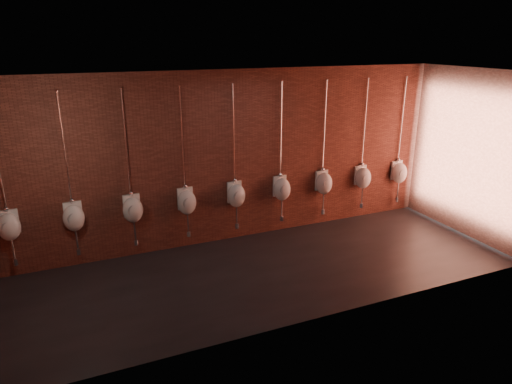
{
  "coord_description": "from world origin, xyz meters",
  "views": [
    {
      "loc": [
        -2.83,
        -6.19,
        3.73
      ],
      "look_at": [
        0.18,
        0.9,
        1.1
      ],
      "focal_mm": 32.0,
      "sensor_mm": 36.0,
      "label": 1
    }
  ],
  "objects_px": {
    "urinal_0": "(9,226)",
    "urinal_3": "(187,201)",
    "urinal_5": "(282,188)",
    "urinal_8": "(399,172)",
    "urinal_7": "(363,177)",
    "urinal_2": "(133,209)",
    "urinal_4": "(236,195)",
    "urinal_6": "(324,183)",
    "urinal_1": "(74,217)"
  },
  "relations": [
    {
      "from": "urinal_2",
      "to": "urinal_4",
      "type": "bearing_deg",
      "value": 0.0
    },
    {
      "from": "urinal_0",
      "to": "urinal_3",
      "type": "distance_m",
      "value": 2.85
    },
    {
      "from": "urinal_3",
      "to": "urinal_6",
      "type": "relative_size",
      "value": 1.0
    },
    {
      "from": "urinal_0",
      "to": "urinal_2",
      "type": "relative_size",
      "value": 1.0
    },
    {
      "from": "urinal_2",
      "to": "urinal_8",
      "type": "xyz_separation_m",
      "value": [
        5.71,
        0.0,
        0.0
      ]
    },
    {
      "from": "urinal_2",
      "to": "urinal_6",
      "type": "height_order",
      "value": "same"
    },
    {
      "from": "urinal_5",
      "to": "urinal_8",
      "type": "bearing_deg",
      "value": 0.0
    },
    {
      "from": "urinal_1",
      "to": "urinal_4",
      "type": "distance_m",
      "value": 2.85
    },
    {
      "from": "urinal_2",
      "to": "urinal_3",
      "type": "xyz_separation_m",
      "value": [
        0.95,
        0.0,
        0.0
      ]
    },
    {
      "from": "urinal_0",
      "to": "urinal_3",
      "type": "bearing_deg",
      "value": 0.0
    },
    {
      "from": "urinal_4",
      "to": "urinal_8",
      "type": "relative_size",
      "value": 1.0
    },
    {
      "from": "urinal_1",
      "to": "urinal_5",
      "type": "distance_m",
      "value": 3.81
    },
    {
      "from": "urinal_4",
      "to": "urinal_3",
      "type": "bearing_deg",
      "value": 180.0
    },
    {
      "from": "urinal_0",
      "to": "urinal_4",
      "type": "xyz_separation_m",
      "value": [
        3.81,
        0.0,
        0.0
      ]
    },
    {
      "from": "urinal_5",
      "to": "urinal_7",
      "type": "xyz_separation_m",
      "value": [
        1.9,
        0.0,
        0.0
      ]
    },
    {
      "from": "urinal_3",
      "to": "urinal_5",
      "type": "xyz_separation_m",
      "value": [
        1.9,
        0.0,
        0.0
      ]
    },
    {
      "from": "urinal_4",
      "to": "urinal_5",
      "type": "xyz_separation_m",
      "value": [
        0.95,
        0.0,
        0.0
      ]
    },
    {
      "from": "urinal_1",
      "to": "urinal_7",
      "type": "distance_m",
      "value": 5.71
    },
    {
      "from": "urinal_3",
      "to": "urinal_7",
      "type": "height_order",
      "value": "same"
    },
    {
      "from": "urinal_7",
      "to": "urinal_8",
      "type": "bearing_deg",
      "value": 0.0
    },
    {
      "from": "urinal_0",
      "to": "urinal_8",
      "type": "height_order",
      "value": "same"
    },
    {
      "from": "urinal_0",
      "to": "urinal_3",
      "type": "height_order",
      "value": "same"
    },
    {
      "from": "urinal_8",
      "to": "urinal_6",
      "type": "bearing_deg",
      "value": 180.0
    },
    {
      "from": "urinal_2",
      "to": "urinal_6",
      "type": "distance_m",
      "value": 3.81
    },
    {
      "from": "urinal_6",
      "to": "urinal_8",
      "type": "distance_m",
      "value": 1.9
    },
    {
      "from": "urinal_3",
      "to": "urinal_5",
      "type": "bearing_deg",
      "value": 0.0
    },
    {
      "from": "urinal_2",
      "to": "urinal_8",
      "type": "bearing_deg",
      "value": 0.0
    },
    {
      "from": "urinal_7",
      "to": "urinal_4",
      "type": "bearing_deg",
      "value": 180.0
    },
    {
      "from": "urinal_4",
      "to": "urinal_7",
      "type": "xyz_separation_m",
      "value": [
        2.85,
        0.0,
        0.0
      ]
    },
    {
      "from": "urinal_1",
      "to": "urinal_4",
      "type": "relative_size",
      "value": 1.0
    },
    {
      "from": "urinal_0",
      "to": "urinal_7",
      "type": "xyz_separation_m",
      "value": [
        6.66,
        0.0,
        0.0
      ]
    },
    {
      "from": "urinal_0",
      "to": "urinal_1",
      "type": "xyz_separation_m",
      "value": [
        0.95,
        0.0,
        0.0
      ]
    },
    {
      "from": "urinal_0",
      "to": "urinal_8",
      "type": "distance_m",
      "value": 7.61
    },
    {
      "from": "urinal_4",
      "to": "urinal_8",
      "type": "xyz_separation_m",
      "value": [
        3.81,
        0.0,
        0.0
      ]
    },
    {
      "from": "urinal_7",
      "to": "urinal_8",
      "type": "distance_m",
      "value": 0.95
    },
    {
      "from": "urinal_8",
      "to": "urinal_1",
      "type": "bearing_deg",
      "value": 180.0
    },
    {
      "from": "urinal_8",
      "to": "urinal_0",
      "type": "bearing_deg",
      "value": 180.0
    },
    {
      "from": "urinal_2",
      "to": "urinal_3",
      "type": "height_order",
      "value": "same"
    },
    {
      "from": "urinal_4",
      "to": "urinal_7",
      "type": "relative_size",
      "value": 1.0
    },
    {
      "from": "urinal_7",
      "to": "urinal_6",
      "type": "bearing_deg",
      "value": 180.0
    },
    {
      "from": "urinal_0",
      "to": "urinal_8",
      "type": "bearing_deg",
      "value": 0.0
    },
    {
      "from": "urinal_5",
      "to": "urinal_8",
      "type": "relative_size",
      "value": 1.0
    },
    {
      "from": "urinal_3",
      "to": "urinal_6",
      "type": "xyz_separation_m",
      "value": [
        2.85,
        0.0,
        0.0
      ]
    },
    {
      "from": "urinal_4",
      "to": "urinal_5",
      "type": "bearing_deg",
      "value": 0.0
    },
    {
      "from": "urinal_8",
      "to": "urinal_2",
      "type": "bearing_deg",
      "value": 180.0
    },
    {
      "from": "urinal_6",
      "to": "urinal_7",
      "type": "relative_size",
      "value": 1.0
    },
    {
      "from": "urinal_3",
      "to": "urinal_8",
      "type": "height_order",
      "value": "same"
    },
    {
      "from": "urinal_1",
      "to": "urinal_5",
      "type": "bearing_deg",
      "value": 0.0
    },
    {
      "from": "urinal_5",
      "to": "urinal_7",
      "type": "bearing_deg",
      "value": 0.0
    },
    {
      "from": "urinal_8",
      "to": "urinal_4",
      "type": "bearing_deg",
      "value": 180.0
    }
  ]
}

